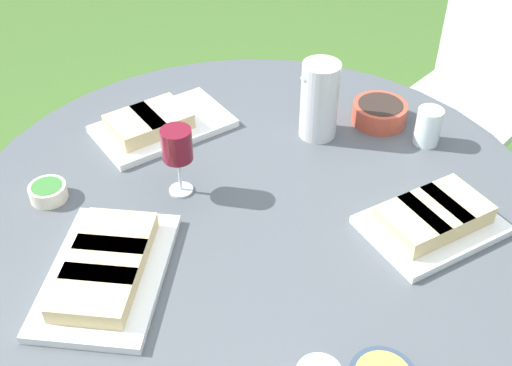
{
  "coord_description": "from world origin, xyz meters",
  "views": [
    {
      "loc": [
        0.48,
        1.09,
        1.77
      ],
      "look_at": [
        0.0,
        0.0,
        0.79
      ],
      "focal_mm": 45.0,
      "sensor_mm": 36.0,
      "label": 1
    }
  ],
  "objects_px": {
    "chair_near_left": "(475,86)",
    "handbag": "(252,118)",
    "dining_table": "(256,228)",
    "wine_glass": "(177,147)",
    "water_pitcher": "(319,100)"
  },
  "relations": [
    {
      "from": "water_pitcher",
      "to": "handbag",
      "type": "height_order",
      "value": "water_pitcher"
    },
    {
      "from": "water_pitcher",
      "to": "wine_glass",
      "type": "distance_m",
      "value": 0.44
    },
    {
      "from": "water_pitcher",
      "to": "handbag",
      "type": "bearing_deg",
      "value": -102.76
    },
    {
      "from": "chair_near_left",
      "to": "handbag",
      "type": "xyz_separation_m",
      "value": [
        0.61,
        -0.69,
        -0.4
      ]
    },
    {
      "from": "handbag",
      "to": "chair_near_left",
      "type": "bearing_deg",
      "value": 131.73
    },
    {
      "from": "dining_table",
      "to": "chair_near_left",
      "type": "relative_size",
      "value": 1.63
    },
    {
      "from": "chair_near_left",
      "to": "water_pitcher",
      "type": "xyz_separation_m",
      "value": [
        0.84,
        0.29,
        0.32
      ]
    },
    {
      "from": "dining_table",
      "to": "wine_glass",
      "type": "xyz_separation_m",
      "value": [
        0.16,
        -0.11,
        0.23
      ]
    },
    {
      "from": "wine_glass",
      "to": "handbag",
      "type": "relative_size",
      "value": 0.5
    },
    {
      "from": "dining_table",
      "to": "water_pitcher",
      "type": "distance_m",
      "value": 0.39
    },
    {
      "from": "chair_near_left",
      "to": "handbag",
      "type": "distance_m",
      "value": 1.0
    },
    {
      "from": "water_pitcher",
      "to": "handbag",
      "type": "xyz_separation_m",
      "value": [
        -0.22,
        -0.98,
        -0.71
      ]
    },
    {
      "from": "dining_table",
      "to": "chair_near_left",
      "type": "xyz_separation_m",
      "value": [
        -1.11,
        -0.49,
        -0.12
      ]
    },
    {
      "from": "chair_near_left",
      "to": "wine_glass",
      "type": "relative_size",
      "value": 4.81
    },
    {
      "from": "chair_near_left",
      "to": "handbag",
      "type": "relative_size",
      "value": 2.42
    }
  ]
}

